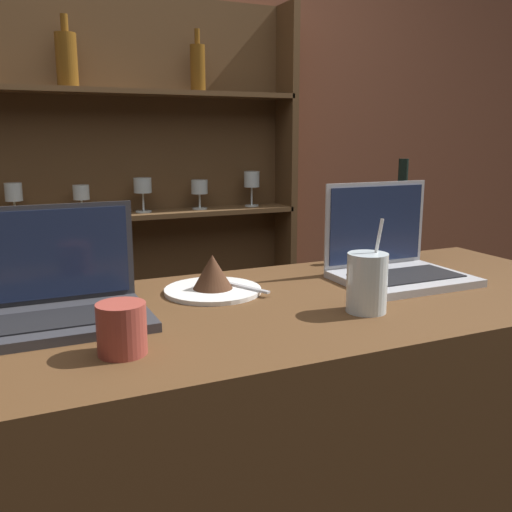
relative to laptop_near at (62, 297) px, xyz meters
name	(u,v)px	position (x,y,z in m)	size (l,w,h in m)	color
back_wall	(115,139)	(0.36, 1.28, 0.29)	(7.00, 0.06, 2.70)	brown
back_shelf	(113,229)	(0.32, 1.20, -0.07)	(1.56, 0.18, 1.91)	brown
laptop_near	(62,297)	(0.00, 0.00, 0.00)	(0.31, 0.22, 0.22)	#333338
laptop_far	(393,259)	(0.79, 0.00, 0.00)	(0.30, 0.24, 0.24)	#ADADB2
cake_plate	(213,280)	(0.33, 0.07, -0.02)	(0.22, 0.22, 0.09)	white
water_glass	(367,283)	(0.57, -0.20, 0.01)	(0.08, 0.08, 0.19)	silver
wine_bottle_dark	(401,222)	(0.95, 0.18, 0.06)	(0.08, 0.08, 0.29)	black
coffee_cup	(122,329)	(0.07, -0.22, 0.00)	(0.08, 0.08, 0.09)	#993D33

